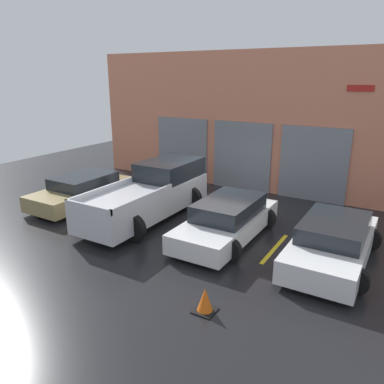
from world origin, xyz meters
name	(u,v)px	position (x,y,z in m)	size (l,w,h in m)	color
ground_plane	(213,209)	(0.00, 0.00, 0.00)	(28.00, 28.00, 0.00)	black
shophouse_building	(250,123)	(-0.01, 3.29, 2.88)	(15.40, 0.68, 5.86)	#D17A5B
pickup_truck	(151,193)	(-1.56, -1.78, 0.86)	(2.44, 5.48, 1.82)	silver
sedan_white	(333,242)	(4.68, -2.07, 0.57)	(2.23, 4.30, 1.19)	white
sedan_side	(83,190)	(-4.68, -2.07, 0.55)	(2.24, 4.25, 1.15)	#9E8956
van_right	(228,220)	(1.56, -2.06, 0.58)	(2.17, 4.47, 1.22)	white
parking_stripe_far_left	(57,197)	(-6.24, -2.09, 0.00)	(0.12, 2.20, 0.01)	gold
parking_stripe_left	(114,211)	(-3.12, -2.09, 0.00)	(0.12, 2.20, 0.01)	gold
parking_stripe_centre	(184,227)	(0.00, -2.09, 0.00)	(0.12, 2.20, 0.01)	gold
parking_stripe_right	(275,248)	(3.12, -2.09, 0.00)	(0.12, 2.20, 0.01)	gold
traffic_cone	(205,301)	(2.84, -5.81, 0.25)	(0.47, 0.47, 0.55)	black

